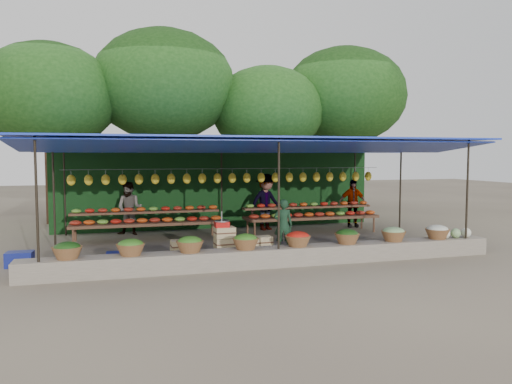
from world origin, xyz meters
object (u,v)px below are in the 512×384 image
object	(u,v)px
crate_counter	(223,247)
vendor_seated	(283,225)
blue_crate_back	(20,259)
weighing_scale	(222,223)
blue_crate_front	(119,259)

from	to	relation	value
crate_counter	vendor_seated	world-z (taller)	vendor_seated
blue_crate_back	vendor_seated	bearing A→B (deg)	5.23
weighing_scale	vendor_seated	xyz separation A→B (m)	(1.75, 0.72, -0.20)
blue_crate_back	weighing_scale	bearing A→B (deg)	-3.56
weighing_scale	blue_crate_back	bearing A→B (deg)	172.62
weighing_scale	blue_crate_back	distance (m)	4.46
blue_crate_front	blue_crate_back	xyz separation A→B (m)	(-2.07, 0.61, 0.00)
vendor_seated	blue_crate_back	world-z (taller)	vendor_seated
crate_counter	vendor_seated	size ratio (longest dim) A/B	1.81
blue_crate_front	blue_crate_back	world-z (taller)	blue_crate_back
vendor_seated	crate_counter	bearing A→B (deg)	41.32
blue_crate_front	vendor_seated	bearing A→B (deg)	12.19
blue_crate_front	blue_crate_back	bearing A→B (deg)	165.22
crate_counter	blue_crate_back	distance (m)	4.44
crate_counter	weighing_scale	bearing A→B (deg)	180.00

